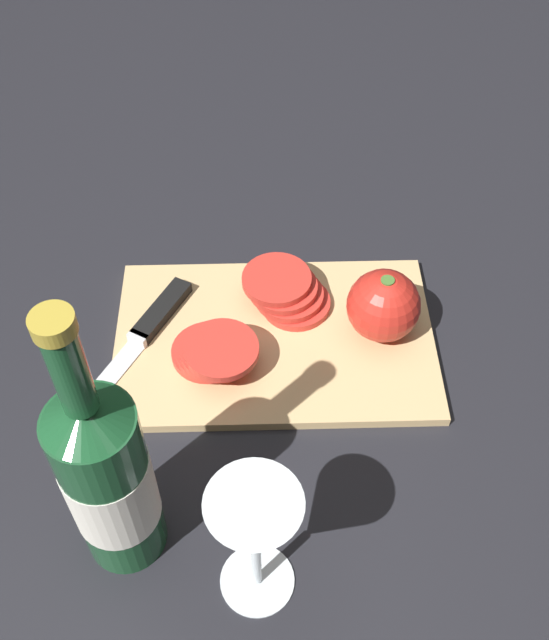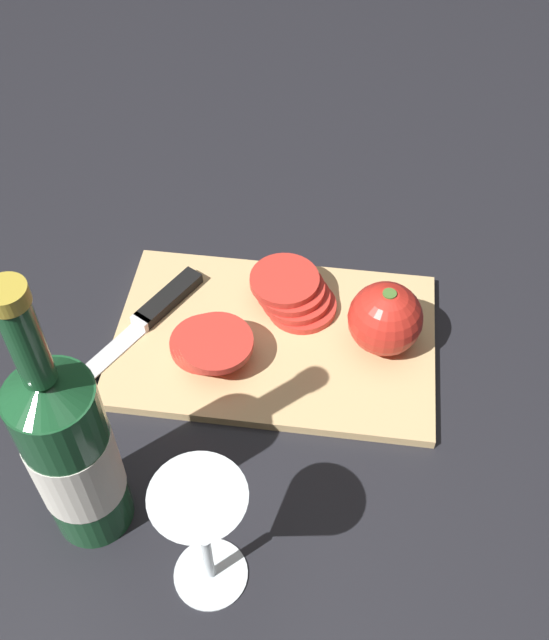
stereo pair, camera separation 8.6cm
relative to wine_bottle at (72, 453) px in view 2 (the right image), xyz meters
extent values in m
plane|color=black|center=(-0.18, -0.27, -0.12)|extent=(3.00, 3.00, 0.00)
cube|color=tan|center=(-0.15, -0.24, -0.11)|extent=(0.38, 0.24, 0.01)
cylinder|color=#194C28|center=(0.00, 0.00, -0.01)|extent=(0.08, 0.08, 0.21)
cone|color=#194C28|center=(0.00, 0.00, 0.10)|extent=(0.07, 0.07, 0.02)
cylinder|color=#194C28|center=(0.00, 0.00, 0.16)|extent=(0.03, 0.03, 0.09)
cylinder|color=#B29933|center=(0.00, 0.00, 0.21)|extent=(0.03, 0.03, 0.01)
cylinder|color=white|center=(0.00, 0.00, -0.02)|extent=(0.08, 0.08, 0.09)
cylinder|color=silver|center=(-0.13, 0.05, -0.12)|extent=(0.07, 0.07, 0.00)
cylinder|color=silver|center=(-0.13, 0.05, -0.08)|extent=(0.01, 0.01, 0.07)
cone|color=silver|center=(-0.13, 0.05, 0.00)|extent=(0.08, 0.08, 0.09)
cone|color=beige|center=(-0.13, 0.05, -0.02)|extent=(0.03, 0.03, 0.04)
sphere|color=red|center=(-0.28, -0.25, -0.06)|extent=(0.09, 0.09, 0.09)
cylinder|color=#47702D|center=(-0.28, -0.25, -0.02)|extent=(0.02, 0.02, 0.01)
cube|color=silver|center=(0.05, -0.17, -0.11)|extent=(0.10, 0.15, 0.00)
cube|color=silver|center=(0.01, -0.23, -0.10)|extent=(0.03, 0.02, 0.01)
cube|color=black|center=(-0.02, -0.28, -0.10)|extent=(0.07, 0.10, 0.01)
cylinder|color=red|center=(-0.07, -0.21, -0.10)|extent=(0.08, 0.08, 0.01)
cylinder|color=red|center=(-0.08, -0.21, -0.09)|extent=(0.08, 0.08, 0.01)
cylinder|color=red|center=(-0.08, -0.20, -0.08)|extent=(0.08, 0.08, 0.01)
cylinder|color=red|center=(-0.09, -0.19, -0.07)|extent=(0.08, 0.08, 0.01)
cylinder|color=red|center=(-0.18, -0.29, -0.10)|extent=(0.08, 0.08, 0.01)
cylinder|color=red|center=(-0.17, -0.29, -0.09)|extent=(0.08, 0.08, 0.01)
cylinder|color=red|center=(-0.16, -0.29, -0.08)|extent=(0.08, 0.08, 0.01)
cylinder|color=red|center=(-0.15, -0.30, -0.07)|extent=(0.08, 0.08, 0.01)
camera|label=1|loc=(-0.14, 0.31, 0.58)|focal=42.00mm
camera|label=2|loc=(-0.22, 0.31, 0.58)|focal=42.00mm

